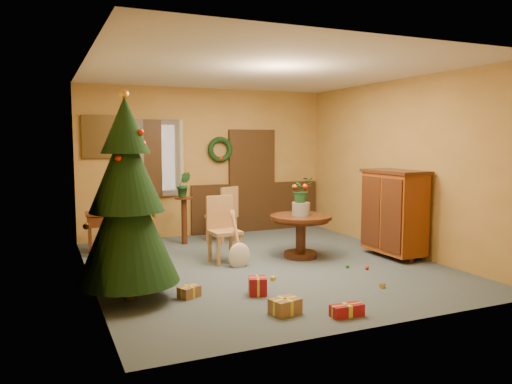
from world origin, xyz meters
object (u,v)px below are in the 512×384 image
chair_near (223,227)px  sideboard (394,211)px  christmas_tree (127,202)px  dining_table (301,228)px  writing_desk (111,222)px

chair_near → sideboard: bearing=-17.3°
christmas_tree → sideboard: (4.30, 0.51, -0.41)m
dining_table → chair_near: (-1.24, 0.26, 0.07)m
chair_near → sideboard: (2.64, -0.82, 0.21)m
christmas_tree → sideboard: 4.35m
chair_near → writing_desk: chair_near is taller
chair_near → christmas_tree: size_ratio=0.42×
chair_near → sideboard: size_ratio=0.73×
sideboard → chair_near: bearing=162.7°
dining_table → christmas_tree: (-2.90, -1.07, 0.69)m
chair_near → sideboard: sideboard is taller
writing_desk → dining_table: bearing=-28.7°
christmas_tree → writing_desk: christmas_tree is taller
dining_table → chair_near: bearing=168.1°
dining_table → writing_desk: 3.16m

